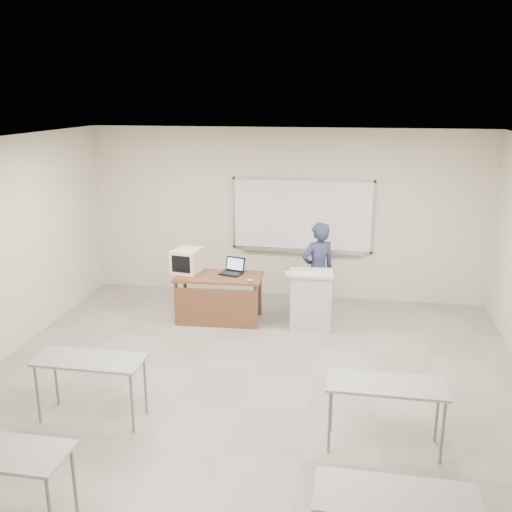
% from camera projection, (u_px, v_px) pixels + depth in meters
% --- Properties ---
extents(floor, '(7.00, 8.00, 0.01)m').
position_uv_depth(floor, '(241.00, 408.00, 6.68)').
color(floor, gray).
rests_on(floor, ground).
extents(whiteboard, '(2.48, 0.10, 1.31)m').
position_uv_depth(whiteboard, '(302.00, 216.00, 9.98)').
color(whiteboard, white).
rests_on(whiteboard, floor).
extents(student_desks, '(4.40, 2.20, 0.73)m').
position_uv_depth(student_desks, '(212.00, 419.00, 5.21)').
color(student_desks, '#A7A8A2').
rests_on(student_desks, floor).
extents(instructor_desk, '(1.38, 0.69, 0.75)m').
position_uv_depth(instructor_desk, '(217.00, 291.00, 9.04)').
color(instructor_desk, brown).
rests_on(instructor_desk, floor).
extents(podium, '(0.66, 0.48, 0.92)m').
position_uv_depth(podium, '(311.00, 300.00, 8.82)').
color(podium, '#BBB8B2').
rests_on(podium, floor).
extents(crt_monitor, '(0.42, 0.47, 0.40)m').
position_uv_depth(crt_monitor, '(187.00, 260.00, 9.24)').
color(crt_monitor, beige).
rests_on(crt_monitor, instructor_desk).
extents(laptop, '(0.34, 0.31, 0.25)m').
position_uv_depth(laptop, '(232.00, 270.00, 9.19)').
color(laptop, black).
rests_on(laptop, instructor_desk).
extents(mouse, '(0.11, 0.08, 0.04)m').
position_uv_depth(mouse, '(250.00, 280.00, 8.80)').
color(mouse, silver).
rests_on(mouse, instructor_desk).
extents(keyboard, '(0.50, 0.29, 0.03)m').
position_uv_depth(keyboard, '(301.00, 273.00, 8.60)').
color(keyboard, beige).
rests_on(keyboard, podium).
extents(presenter, '(0.70, 0.64, 1.60)m').
position_uv_depth(presenter, '(318.00, 271.00, 9.18)').
color(presenter, black).
rests_on(presenter, floor).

